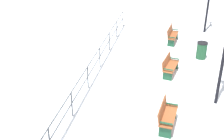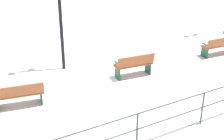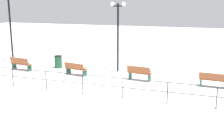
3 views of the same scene
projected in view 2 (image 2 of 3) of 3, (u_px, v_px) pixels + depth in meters
name	position (u px, v px, depth m)	size (l,w,h in m)	color
ground_plane	(82.00, 90.00, 11.38)	(80.00, 80.00, 0.00)	white
bench_nearest	(219.00, 45.00, 13.93)	(0.66, 1.55, 0.86)	brown
bench_second	(134.00, 65.00, 12.09)	(0.70, 1.51, 0.93)	brown
bench_third	(19.00, 94.00, 10.22)	(0.81, 1.59, 0.85)	brown
waterfront_railing	(137.00, 124.00, 8.31)	(0.05, 17.49, 1.06)	#383D42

